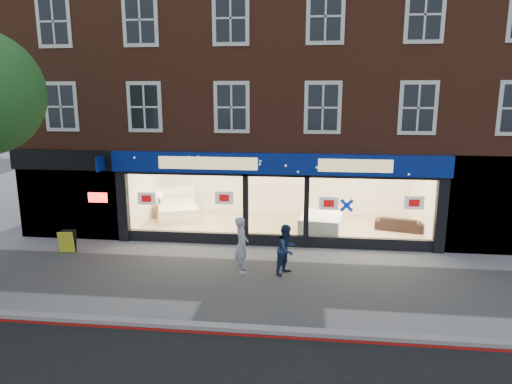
% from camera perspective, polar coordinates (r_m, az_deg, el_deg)
% --- Properties ---
extents(ground, '(120.00, 120.00, 0.00)m').
position_cam_1_polar(ground, '(13.33, 1.46, -10.98)').
color(ground, gray).
rests_on(ground, ground).
extents(kerb_line, '(60.00, 0.10, 0.01)m').
position_cam_1_polar(kerb_line, '(10.57, -0.15, -17.55)').
color(kerb_line, '#8C0A07').
rests_on(kerb_line, ground).
extents(kerb_stone, '(60.00, 0.25, 0.12)m').
position_cam_1_polar(kerb_stone, '(10.71, -0.01, -16.77)').
color(kerb_stone, gray).
rests_on(kerb_stone, ground).
extents(showroom_floor, '(11.00, 4.50, 0.10)m').
position_cam_1_polar(showroom_floor, '(18.25, 2.97, -4.35)').
color(showroom_floor, tan).
rests_on(showroom_floor, ground).
extents(building, '(19.00, 8.26, 10.30)m').
position_cam_1_polar(building, '(19.22, 3.48, 16.44)').
color(building, brown).
rests_on(building, ground).
extents(display_bed, '(2.30, 2.52, 1.16)m').
position_cam_1_polar(display_bed, '(19.48, -9.78, -2.30)').
color(display_bed, white).
rests_on(display_bed, showroom_floor).
extents(bedside_table, '(0.49, 0.49, 0.55)m').
position_cam_1_polar(bedside_table, '(19.69, -11.89, -2.38)').
color(bedside_table, brown).
rests_on(bedside_table, showroom_floor).
extents(mattress_stack, '(1.70, 2.03, 0.72)m').
position_cam_1_polar(mattress_stack, '(17.21, 8.11, -4.06)').
color(mattress_stack, white).
rests_on(mattress_stack, showroom_floor).
extents(sofa, '(1.87, 1.12, 0.51)m').
position_cam_1_polar(sofa, '(18.41, 17.44, -3.78)').
color(sofa, black).
rests_on(sofa, showroom_floor).
extents(a_board, '(0.55, 0.40, 0.77)m').
position_cam_1_polar(a_board, '(16.65, -22.49, -5.74)').
color(a_board, yellow).
rests_on(a_board, ground).
extents(pedestrian_grey, '(0.52, 0.69, 1.70)m').
position_cam_1_polar(pedestrian_grey, '(13.65, -1.80, -6.60)').
color(pedestrian_grey, '#B0B3B8').
rests_on(pedestrian_grey, ground).
extents(pedestrian_blue, '(0.87, 0.92, 1.51)m').
position_cam_1_polar(pedestrian_blue, '(13.57, 3.85, -7.16)').
color(pedestrian_blue, '#1B294C').
rests_on(pedestrian_blue, ground).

